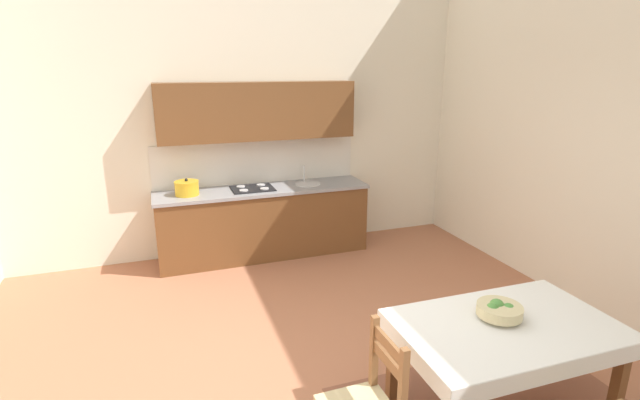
# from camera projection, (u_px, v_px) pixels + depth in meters

# --- Properties ---
(ground_plane) EXTENTS (6.40, 6.72, 0.10)m
(ground_plane) POSITION_uv_depth(u_px,v_px,m) (328.00, 392.00, 3.64)
(ground_plane) COLOR #AD6B4C
(wall_back) EXTENTS (6.40, 0.12, 4.24)m
(wall_back) POSITION_uv_depth(u_px,v_px,m) (242.00, 88.00, 5.86)
(wall_back) COLOR silver
(wall_back) RESTS_ON ground_plane
(kitchen_cabinetry) EXTENTS (2.67, 0.63, 2.20)m
(kitchen_cabinetry) POSITION_uv_depth(u_px,v_px,m) (262.00, 191.00, 5.95)
(kitchen_cabinetry) COLOR brown
(kitchen_cabinetry) RESTS_ON ground_plane
(dining_table) EXTENTS (1.47, 0.92, 0.75)m
(dining_table) POSITION_uv_depth(u_px,v_px,m) (505.00, 340.00, 3.12)
(dining_table) COLOR brown
(dining_table) RESTS_ON ground_plane
(fruit_bowl) EXTENTS (0.30, 0.30, 0.12)m
(fruit_bowl) POSITION_uv_depth(u_px,v_px,m) (499.00, 310.00, 3.14)
(fruit_bowl) COLOR beige
(fruit_bowl) RESTS_ON dining_table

